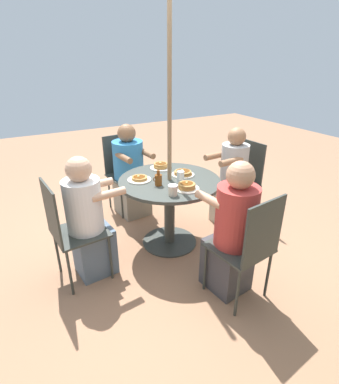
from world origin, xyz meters
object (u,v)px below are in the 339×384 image
(patio_chair_north, at_px, (249,244))
(syrup_bottle, at_px, (158,180))
(diner_south, at_px, (130,175))
(pancake_plate_a, at_px, (183,173))
(patio_table, at_px, (170,194))
(diner_west, at_px, (89,223))
(patio_chair_south, at_px, (123,168))
(pancake_plate_b, at_px, (187,187))
(pancake_plate_c, at_px, (139,179))
(diner_east, at_px, (231,180))
(diner_north, at_px, (232,235))
(pancake_plate_d, at_px, (161,166))
(patio_chair_west, at_px, (68,227))
(drinking_glass_a, at_px, (180,177))
(coffee_cup, at_px, (173,190))
(patio_chair_east, at_px, (242,176))

(patio_chair_north, distance_m, syrup_bottle, 1.05)
(diner_south, distance_m, pancake_plate_a, 0.92)
(patio_table, distance_m, diner_west, 0.88)
(patio_chair_south, relative_size, pancake_plate_a, 4.09)
(pancake_plate_b, relative_size, pancake_plate_c, 1.00)
(diner_east, bearing_deg, diner_north, 136.37)
(syrup_bottle, bearing_deg, diner_west, 1.08)
(diner_south, distance_m, pancake_plate_d, 0.62)
(patio_chair_west, xyz_separation_m, pancake_plate_b, (-1.08, 0.18, 0.22))
(diner_west, relative_size, pancake_plate_d, 4.85)
(patio_table, bearing_deg, diner_east, -175.60)
(patio_table, bearing_deg, pancake_plate_a, -168.59)
(diner_west, relative_size, syrup_bottle, 7.61)
(pancake_plate_a, bearing_deg, diner_west, 6.76)
(diner_east, height_order, syrup_bottle, diner_east)
(patio_chair_north, bearing_deg, syrup_bottle, 99.76)
(diner_north, distance_m, drinking_glass_a, 0.81)
(diner_north, bearing_deg, coffee_cup, 108.97)
(patio_table, distance_m, diner_east, 0.88)
(diner_north, relative_size, diner_east, 1.02)
(pancake_plate_b, bearing_deg, diner_north, 98.16)
(pancake_plate_b, distance_m, pancake_plate_d, 0.63)
(pancake_plate_d, bearing_deg, patio_chair_east, 165.63)
(diner_west, bearing_deg, syrup_bottle, 85.30)
(pancake_plate_b, xyz_separation_m, pancake_plate_c, (0.30, -0.42, -0.01))
(diner_east, distance_m, pancake_plate_b, 0.95)
(patio_chair_north, bearing_deg, pancake_plate_b, 90.78)
(patio_table, height_order, patio_chair_south, patio_chair_south)
(diner_north, height_order, diner_west, diner_north)
(patio_chair_west, height_order, pancake_plate_a, patio_chair_west)
(patio_chair_north, distance_m, diner_east, 1.35)
(diner_north, height_order, patio_chair_south, diner_north)
(diner_north, bearing_deg, pancake_plate_a, 78.34)
(diner_west, bearing_deg, drinking_glass_a, 82.74)
(patio_table, height_order, diner_north, diner_north)
(patio_chair_south, distance_m, syrup_bottle, 1.16)
(diner_south, height_order, patio_chair_west, diner_south)
(patio_table, height_order, pancake_plate_b, pancake_plate_b)
(patio_chair_east, bearing_deg, patio_chair_north, 136.37)
(diner_east, relative_size, pancake_plate_b, 4.90)
(patio_table, bearing_deg, coffee_cup, 65.82)
(patio_chair_west, bearing_deg, diner_south, 129.64)
(pancake_plate_b, bearing_deg, pancake_plate_c, -54.03)
(patio_chair_north, relative_size, syrup_bottle, 6.41)
(patio_chair_east, bearing_deg, drinking_glass_a, 96.64)
(diner_east, relative_size, pancake_plate_d, 4.90)
(patio_chair_east, relative_size, pancake_plate_c, 4.09)
(syrup_bottle, relative_size, coffee_cup, 1.58)
(patio_chair_south, bearing_deg, patio_table, 90.00)
(diner_east, bearing_deg, syrup_bottle, 93.39)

